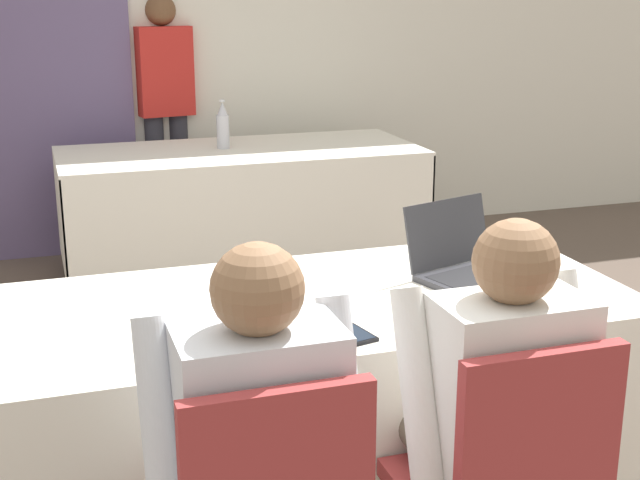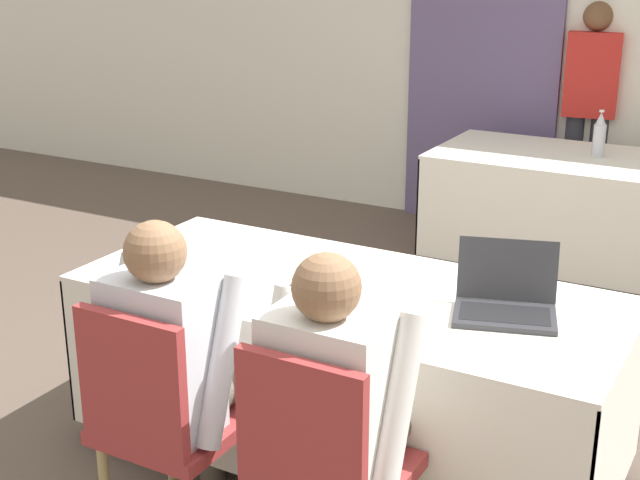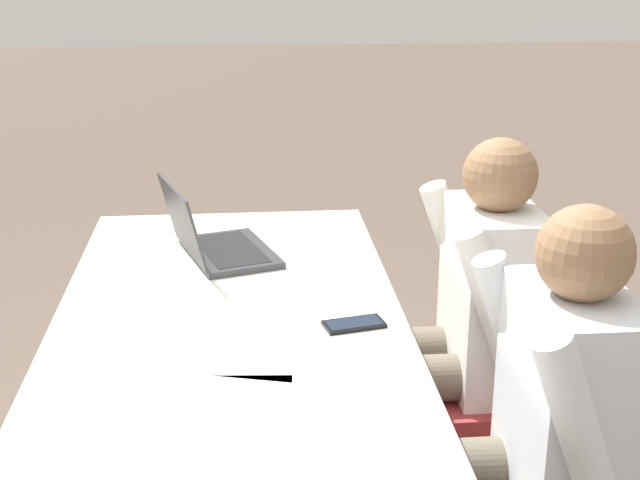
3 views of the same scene
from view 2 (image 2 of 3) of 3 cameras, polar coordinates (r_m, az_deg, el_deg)
The scene contains 15 objects.
ground_plane at distance 3.66m, azimuth 1.70°, elevation -13.86°, with size 24.00×24.00×0.00m, color brown.
wall_back at distance 6.23m, azimuth 16.32°, elevation 12.31°, with size 12.00×0.06×2.70m.
curtain_panel at distance 6.35m, azimuth 10.47°, elevation 12.62°, with size 1.08×0.04×2.65m.
conference_table_near at distance 3.39m, azimuth 1.80°, elevation -5.68°, with size 2.05×0.89×0.74m.
conference_table_far at distance 5.53m, azimuth 17.89°, elevation 3.19°, with size 2.05×0.89×0.74m.
laptop at distance 3.14m, azimuth 11.79°, elevation -3.89°, with size 0.41×0.37×0.23m.
cell_phone at distance 3.04m, azimuth 0.23°, elevation -5.04°, with size 0.10×0.16×0.01m.
paper_beside_laptop at distance 3.29m, azimuth -0.40°, elevation -3.26°, with size 0.28×0.34×0.00m.
paper_centre_table at distance 3.46m, azimuth -2.07°, elevation -2.12°, with size 0.23×0.31×0.00m.
water_bottle at distance 5.54m, azimuth 17.45°, elevation 6.39°, with size 0.07×0.07×0.28m.
chair_near_left at distance 3.02m, azimuth -10.19°, elevation -11.03°, with size 0.44×0.44×0.89m.
chair_near_right at distance 2.72m, azimuth 0.11°, elevation -14.31°, with size 0.44×0.44×0.89m.
person_checkered_shirt at distance 3.01m, azimuth -9.13°, elevation -7.57°, with size 0.50×0.52×1.15m.
person_white_shirt at distance 2.71m, azimuth 1.18°, elevation -10.44°, with size 0.50×0.52×1.15m.
person_red_shirt at distance 6.23m, azimuth 16.86°, elevation 8.19°, with size 0.37×0.25×1.59m.
Camera 2 is at (1.41, -2.74, 1.97)m, focal length 50.00 mm.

